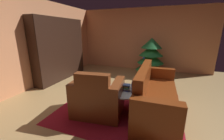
{
  "coord_description": "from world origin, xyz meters",
  "views": [
    {
      "loc": [
        0.87,
        -2.97,
        1.62
      ],
      "look_at": [
        -0.22,
        -0.01,
        0.74
      ],
      "focal_mm": 22.71,
      "sensor_mm": 36.0,
      "label": 1
    }
  ],
  "objects_px": {
    "bookshelf_unit": "(63,50)",
    "couch_red": "(155,97)",
    "coffee_table": "(123,92)",
    "book_stack_on_table": "(125,87)",
    "armchair_red": "(98,98)",
    "decorated_tree": "(151,56)",
    "bottle_on_table": "(134,87)"
  },
  "relations": [
    {
      "from": "coffee_table",
      "to": "book_stack_on_table",
      "type": "distance_m",
      "value": 0.1
    },
    {
      "from": "armchair_red",
      "to": "coffee_table",
      "type": "height_order",
      "value": "armchair_red"
    },
    {
      "from": "book_stack_on_table",
      "to": "decorated_tree",
      "type": "distance_m",
      "value": 2.87
    },
    {
      "from": "coffee_table",
      "to": "bottle_on_table",
      "type": "height_order",
      "value": "bottle_on_table"
    },
    {
      "from": "book_stack_on_table",
      "to": "armchair_red",
      "type": "bearing_deg",
      "value": -149.04
    },
    {
      "from": "coffee_table",
      "to": "bottle_on_table",
      "type": "xyz_separation_m",
      "value": [
        0.21,
        -0.05,
        0.16
      ]
    },
    {
      "from": "decorated_tree",
      "to": "couch_red",
      "type": "bearing_deg",
      "value": -82.25
    },
    {
      "from": "armchair_red",
      "to": "decorated_tree",
      "type": "xyz_separation_m",
      "value": [
        0.69,
        3.14,
        0.36
      ]
    },
    {
      "from": "couch_red",
      "to": "armchair_red",
      "type": "bearing_deg",
      "value": -154.45
    },
    {
      "from": "bookshelf_unit",
      "to": "coffee_table",
      "type": "height_order",
      "value": "bookshelf_unit"
    },
    {
      "from": "couch_red",
      "to": "book_stack_on_table",
      "type": "distance_m",
      "value": 0.65
    },
    {
      "from": "armchair_red",
      "to": "book_stack_on_table",
      "type": "height_order",
      "value": "armchair_red"
    },
    {
      "from": "bottle_on_table",
      "to": "decorated_tree",
      "type": "bearing_deg",
      "value": 89.27
    },
    {
      "from": "coffee_table",
      "to": "decorated_tree",
      "type": "height_order",
      "value": "decorated_tree"
    },
    {
      "from": "couch_red",
      "to": "coffee_table",
      "type": "height_order",
      "value": "couch_red"
    },
    {
      "from": "book_stack_on_table",
      "to": "decorated_tree",
      "type": "relative_size",
      "value": 0.17
    },
    {
      "from": "book_stack_on_table",
      "to": "couch_red",
      "type": "bearing_deg",
      "value": 20.77
    },
    {
      "from": "coffee_table",
      "to": "bottle_on_table",
      "type": "relative_size",
      "value": 2.67
    },
    {
      "from": "armchair_red",
      "to": "decorated_tree",
      "type": "bearing_deg",
      "value": 77.61
    },
    {
      "from": "book_stack_on_table",
      "to": "bottle_on_table",
      "type": "relative_size",
      "value": 0.78
    },
    {
      "from": "bottle_on_table",
      "to": "book_stack_on_table",
      "type": "bearing_deg",
      "value": 165.17
    },
    {
      "from": "bookshelf_unit",
      "to": "decorated_tree",
      "type": "bearing_deg",
      "value": 26.38
    },
    {
      "from": "bookshelf_unit",
      "to": "decorated_tree",
      "type": "distance_m",
      "value": 3.17
    },
    {
      "from": "armchair_red",
      "to": "decorated_tree",
      "type": "distance_m",
      "value": 3.23
    },
    {
      "from": "book_stack_on_table",
      "to": "bottle_on_table",
      "type": "bearing_deg",
      "value": -14.83
    },
    {
      "from": "armchair_red",
      "to": "bottle_on_table",
      "type": "relative_size",
      "value": 3.44
    },
    {
      "from": "bookshelf_unit",
      "to": "couch_red",
      "type": "distance_m",
      "value": 3.48
    },
    {
      "from": "couch_red",
      "to": "bottle_on_table",
      "type": "xyz_separation_m",
      "value": [
        -0.4,
        -0.27,
        0.26
      ]
    },
    {
      "from": "bookshelf_unit",
      "to": "bottle_on_table",
      "type": "bearing_deg",
      "value": -28.24
    },
    {
      "from": "armchair_red",
      "to": "couch_red",
      "type": "height_order",
      "value": "armchair_red"
    },
    {
      "from": "book_stack_on_table",
      "to": "decorated_tree",
      "type": "height_order",
      "value": "decorated_tree"
    },
    {
      "from": "armchair_red",
      "to": "book_stack_on_table",
      "type": "bearing_deg",
      "value": 30.96
    }
  ]
}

